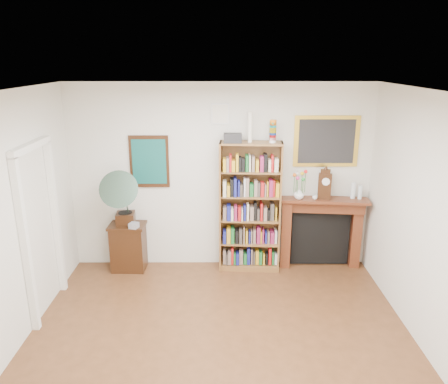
# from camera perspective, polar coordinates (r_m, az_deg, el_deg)

# --- Properties ---
(room) EXTENTS (4.51, 5.01, 2.81)m
(room) POSITION_cam_1_polar(r_m,az_deg,el_deg) (4.18, -0.62, -7.10)
(room) COLOR #4A2B16
(room) RESTS_ON ground
(door_casing) EXTENTS (0.08, 1.02, 2.17)m
(door_casing) POSITION_cam_1_polar(r_m,az_deg,el_deg) (5.80, -22.93, -2.96)
(door_casing) COLOR white
(door_casing) RESTS_ON left_wall
(teal_poster) EXTENTS (0.58, 0.04, 0.78)m
(teal_poster) POSITION_cam_1_polar(r_m,az_deg,el_deg) (6.55, -9.73, 3.94)
(teal_poster) COLOR black
(teal_poster) RESTS_ON back_wall
(small_picture) EXTENTS (0.26, 0.04, 0.30)m
(small_picture) POSITION_cam_1_polar(r_m,az_deg,el_deg) (6.34, -0.50, 10.18)
(small_picture) COLOR white
(small_picture) RESTS_ON back_wall
(gilt_painting) EXTENTS (0.95, 0.04, 0.75)m
(gilt_painting) POSITION_cam_1_polar(r_m,az_deg,el_deg) (6.58, 13.22, 6.46)
(gilt_painting) COLOR gold
(gilt_painting) RESTS_ON back_wall
(bookshelf) EXTENTS (0.93, 0.38, 2.27)m
(bookshelf) POSITION_cam_1_polar(r_m,az_deg,el_deg) (6.47, 3.45, -1.07)
(bookshelf) COLOR brown
(bookshelf) RESTS_ON floor
(side_cabinet) EXTENTS (0.55, 0.41, 0.73)m
(side_cabinet) POSITION_cam_1_polar(r_m,az_deg,el_deg) (6.84, -12.36, -7.01)
(side_cabinet) COLOR black
(side_cabinet) RESTS_ON floor
(fireplace) EXTENTS (1.34, 0.45, 1.11)m
(fireplace) POSITION_cam_1_polar(r_m,az_deg,el_deg) (6.86, 12.56, -4.37)
(fireplace) COLOR #501B12
(fireplace) RESTS_ON floor
(gramophone) EXTENTS (0.60, 0.72, 0.89)m
(gramophone) POSITION_cam_1_polar(r_m,az_deg,el_deg) (6.45, -13.25, -0.33)
(gramophone) COLOR black
(gramophone) RESTS_ON side_cabinet
(cd_stack) EXTENTS (0.15, 0.15, 0.08)m
(cd_stack) POSITION_cam_1_polar(r_m,az_deg,el_deg) (6.53, -11.69, -4.30)
(cd_stack) COLOR #B0B0BC
(cd_stack) RESTS_ON side_cabinet
(mantel_clock) EXTENTS (0.21, 0.15, 0.45)m
(mantel_clock) POSITION_cam_1_polar(r_m,az_deg,el_deg) (6.59, 13.03, 0.91)
(mantel_clock) COLOR black
(mantel_clock) RESTS_ON fireplace
(flower_vase) EXTENTS (0.18, 0.18, 0.16)m
(flower_vase) POSITION_cam_1_polar(r_m,az_deg,el_deg) (6.54, 9.78, -0.23)
(flower_vase) COLOR white
(flower_vase) RESTS_ON fireplace
(teacup) EXTENTS (0.08, 0.08, 0.06)m
(teacup) POSITION_cam_1_polar(r_m,az_deg,el_deg) (6.58, 11.78, -0.70)
(teacup) COLOR silver
(teacup) RESTS_ON fireplace
(bottle_left) EXTENTS (0.07, 0.07, 0.24)m
(bottle_left) POSITION_cam_1_polar(r_m,az_deg,el_deg) (6.75, 16.51, 0.18)
(bottle_left) COLOR silver
(bottle_left) RESTS_ON fireplace
(bottle_right) EXTENTS (0.06, 0.06, 0.20)m
(bottle_right) POSITION_cam_1_polar(r_m,az_deg,el_deg) (6.75, 17.35, -0.05)
(bottle_right) COLOR silver
(bottle_right) RESTS_ON fireplace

